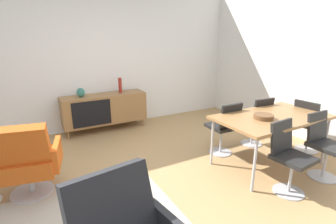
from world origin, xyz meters
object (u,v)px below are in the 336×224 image
object	(u,v)px
dining_table	(272,119)
dining_chair_far_end	(308,124)
dining_chair_back_right	(256,119)
dining_chair_front_left	(289,155)
wooden_bowl_on_table	(264,117)
lounge_chair_red	(25,160)
sideboard	(105,109)
dining_chair_back_left	(225,126)
vase_cobalt	(81,93)
vase_sculptural_dark	(120,85)
dining_chair_front_right	(324,143)

from	to	relation	value
dining_table	dining_chair_far_end	size ratio (longest dim) A/B	1.87
dining_chair_back_right	dining_chair_front_left	world-z (taller)	same
wooden_bowl_on_table	dining_chair_far_end	bearing A→B (deg)	1.31
wooden_bowl_on_table	lounge_chair_red	bearing A→B (deg)	163.34
dining_chair_back_right	lounge_chair_red	xyz separation A→B (m)	(-3.40, 0.26, -0.00)
sideboard	dining_chair_back_left	size ratio (longest dim) A/B	1.87
vase_cobalt	dining_chair_front_left	distance (m)	3.58
dining_table	lounge_chair_red	bearing A→B (deg)	164.97
sideboard	dining_table	world-z (taller)	dining_table
dining_chair_back_left	dining_chair_front_left	bearing A→B (deg)	-90.22
vase_sculptural_dark	dining_chair_back_right	xyz separation A→B (m)	(1.67, -2.00, -0.40)
vase_sculptural_dark	dining_table	bearing A→B (deg)	-62.64
dining_table	vase_cobalt	bearing A→B (deg)	129.21
sideboard	wooden_bowl_on_table	bearing A→B (deg)	-60.69
lounge_chair_red	dining_chair_front_left	bearing A→B (deg)	-27.06
dining_chair_back_left	dining_chair_front_left	xyz separation A→B (m)	(-0.00, -1.12, 0.00)
dining_table	dining_chair_front_left	size ratio (longest dim) A/B	1.87
dining_chair_front_right	lounge_chair_red	world-z (taller)	lounge_chair_red
dining_chair_back_left	dining_chair_front_left	distance (m)	1.12
vase_sculptural_dark	dining_chair_front_left	bearing A→B (deg)	-72.74
sideboard	vase_sculptural_dark	xyz separation A→B (m)	(0.34, 0.00, 0.43)
vase_sculptural_dark	wooden_bowl_on_table	world-z (taller)	vase_sculptural_dark
sideboard	dining_chair_back_left	world-z (taller)	dining_chair_back_left
dining_table	dining_chair_far_end	xyz separation A→B (m)	(0.89, -0.00, -0.23)
vase_cobalt	lounge_chair_red	xyz separation A→B (m)	(-0.97, -1.73, -0.34)
dining_chair_front_right	vase_cobalt	bearing A→B (deg)	128.02
vase_cobalt	dining_chair_front_left	world-z (taller)	vase_cobalt
sideboard	dining_chair_back_left	bearing A→B (deg)	-56.63
dining_chair_far_end	lounge_chair_red	world-z (taller)	lounge_chair_red
dining_chair_back_right	dining_chair_front_right	world-z (taller)	same
wooden_bowl_on_table	dining_chair_front_left	xyz separation A→B (m)	(-0.14, -0.53, -0.30)
wooden_bowl_on_table	lounge_chair_red	xyz separation A→B (m)	(-2.84, 0.85, -0.30)
sideboard	dining_chair_back_right	world-z (taller)	dining_chair_back_right
dining_chair_back_left	dining_chair_front_left	world-z (taller)	same
dining_table	dining_chair_back_right	distance (m)	0.70
dining_chair_back_right	dining_chair_front_left	size ratio (longest dim) A/B	1.00
vase_cobalt	dining_chair_front_left	xyz separation A→B (m)	(1.73, -3.11, -0.34)
vase_cobalt	wooden_bowl_on_table	bearing A→B (deg)	-54.11
dining_chair_far_end	dining_chair_back_left	distance (m)	1.36
dining_table	dining_chair_back_left	world-z (taller)	dining_chair_back_left
dining_chair_far_end	dining_chair_front_left	xyz separation A→B (m)	(-1.24, -0.55, 0.00)
wooden_bowl_on_table	dining_chair_far_end	distance (m)	1.14
sideboard	dining_table	distance (m)	3.06
dining_chair_far_end	dining_chair_back_right	distance (m)	0.78
wooden_bowl_on_table	dining_chair_back_left	xyz separation A→B (m)	(-0.14, 0.59, -0.30)
dining_chair_back_right	wooden_bowl_on_table	bearing A→B (deg)	-133.51
wooden_bowl_on_table	dining_chair_back_right	world-z (taller)	dining_chair_back_right
dining_chair_front_right	wooden_bowl_on_table	bearing A→B (deg)	136.87
dining_table	dining_chair_far_end	distance (m)	0.92
dining_chair_far_end	lounge_chair_red	distance (m)	4.03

